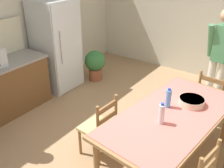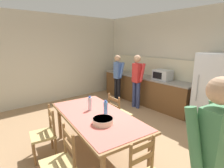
{
  "view_description": "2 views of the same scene",
  "coord_description": "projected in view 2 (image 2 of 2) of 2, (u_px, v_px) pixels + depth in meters",
  "views": [
    {
      "loc": [
        -2.39,
        -1.54,
        2.55
      ],
      "look_at": [
        -0.08,
        0.09,
        1.11
      ],
      "focal_mm": 42.0,
      "sensor_mm": 36.0,
      "label": 1
    },
    {
      "loc": [
        2.56,
        -2.16,
        2.02
      ],
      "look_at": [
        -0.08,
        -0.02,
        1.19
      ],
      "focal_mm": 28.0,
      "sensor_mm": 36.0,
      "label": 2
    }
  ],
  "objects": [
    {
      "name": "dining_table",
      "position": [
        97.0,
        119.0,
        3.04
      ],
      "size": [
        2.13,
        1.22,
        0.78
      ],
      "rotation": [
        0.0,
        0.0,
        -0.11
      ],
      "color": "olive",
      "rests_on": "ground"
    },
    {
      "name": "serving_bowl",
      "position": [
        103.0,
        121.0,
        2.68
      ],
      "size": [
        0.32,
        0.32,
        0.09
      ],
      "color": "beige",
      "rests_on": "dining_table"
    },
    {
      "name": "chair_side_near_left",
      "position": [
        45.0,
        134.0,
        3.06
      ],
      "size": [
        0.48,
        0.47,
        0.91
      ],
      "rotation": [
        0.0,
        0.0,
        -0.17
      ],
      "color": "olive",
      "rests_on": "ground"
    },
    {
      "name": "refrigerator",
      "position": [
        214.0,
        91.0,
        4.11
      ],
      "size": [
        0.75,
        0.73,
        1.77
      ],
      "color": "silver",
      "rests_on": "ground"
    },
    {
      "name": "bottle_near_centre",
      "position": [
        90.0,
        104.0,
        3.2
      ],
      "size": [
        0.07,
        0.07,
        0.27
      ],
      "color": "silver",
      "rests_on": "dining_table"
    },
    {
      "name": "bottle_off_centre",
      "position": [
        106.0,
        108.0,
        2.98
      ],
      "size": [
        0.07,
        0.07,
        0.27
      ],
      "color": "#4C8ED6",
      "rests_on": "dining_table"
    },
    {
      "name": "microwave",
      "position": [
        163.0,
        75.0,
        5.17
      ],
      "size": [
        0.5,
        0.39,
        0.3
      ],
      "color": "#B2B7BC",
      "rests_on": "kitchen_counter"
    },
    {
      "name": "person_at_counter",
      "position": [
        137.0,
        79.0,
        5.3
      ],
      "size": [
        0.41,
        0.28,
        1.64
      ],
      "rotation": [
        0.0,
        0.0,
        1.57
      ],
      "color": "navy",
      "rests_on": "ground"
    },
    {
      "name": "kitchen_counter",
      "position": [
        144.0,
        89.0,
        5.87
      ],
      "size": [
        3.37,
        0.66,
        0.91
      ],
      "color": "brown",
      "rests_on": "ground"
    },
    {
      "name": "chair_side_near_right",
      "position": [
        60.0,
        163.0,
        2.32
      ],
      "size": [
        0.46,
        0.44,
        0.91
      ],
      "rotation": [
        0.0,
        0.0,
        -0.11
      ],
      "color": "olive",
      "rests_on": "ground"
    },
    {
      "name": "person_by_table",
      "position": [
        210.0,
        160.0,
        1.56
      ],
      "size": [
        0.34,
        0.47,
        1.75
      ],
      "rotation": [
        0.0,
        0.0,
        2.97
      ],
      "color": "silver",
      "rests_on": "ground"
    },
    {
      "name": "ground_plane",
      "position": [
        115.0,
        138.0,
        3.74
      ],
      "size": [
        8.32,
        8.32,
        0.0
      ],
      "primitive_type": "plane",
      "color": "#9E7A56"
    },
    {
      "name": "wall_back",
      "position": [
        186.0,
        62.0,
        5.02
      ],
      "size": [
        6.52,
        0.12,
        2.9
      ],
      "primitive_type": "cube",
      "color": "beige",
      "rests_on": "ground"
    },
    {
      "name": "chair_side_far_left",
      "position": [
        119.0,
        114.0,
        3.89
      ],
      "size": [
        0.44,
        0.42,
        0.91
      ],
      "rotation": [
        0.0,
        0.0,
        3.08
      ],
      "color": "olive",
      "rests_on": "ground"
    },
    {
      "name": "person_at_sink",
      "position": [
        118.0,
        75.0,
        6.01
      ],
      "size": [
        0.4,
        0.27,
        1.58
      ],
      "rotation": [
        0.0,
        0.0,
        1.57
      ],
      "color": "black",
      "rests_on": "ground"
    },
    {
      "name": "counter_splashback",
      "position": [
        151.0,
        66.0,
        5.88
      ],
      "size": [
        3.33,
        0.03,
        0.6
      ],
      "primitive_type": "cube",
      "color": "beige",
      "rests_on": "kitchen_counter"
    },
    {
      "name": "wall_left",
      "position": [
        53.0,
        59.0,
        5.85
      ],
      "size": [
        0.12,
        5.2,
        2.9
      ],
      "primitive_type": "cube",
      "color": "beige",
      "rests_on": "ground"
    }
  ]
}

